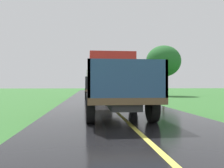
{
  "coord_description": "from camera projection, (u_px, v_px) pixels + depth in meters",
  "views": [
    {
      "loc": [
        -1.36,
        -0.72,
        1.34
      ],
      "look_at": [
        -0.18,
        10.62,
        1.4
      ],
      "focal_mm": 37.62,
      "sensor_mm": 36.0,
      "label": 1
    }
  ],
  "objects": [
    {
      "name": "banana_truck_far",
      "position": [
        97.0,
        84.0,
        23.56
      ],
      "size": [
        2.38,
        5.81,
        2.8
      ],
      "color": "#2D2D30",
      "rests_on": "road_surface"
    },
    {
      "name": "roadside_tree_mid_right",
      "position": [
        163.0,
        61.0,
        29.7
      ],
      "size": [
        4.39,
        4.39,
        6.37
      ],
      "color": "#4C3823",
      "rests_on": "ground"
    },
    {
      "name": "banana_truck_near",
      "position": [
        113.0,
        82.0,
        10.4
      ],
      "size": [
        2.38,
        5.82,
        2.8
      ],
      "color": "#2D2D30",
      "rests_on": "road_surface"
    }
  ]
}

